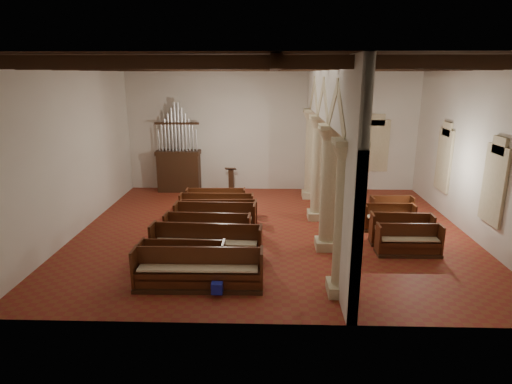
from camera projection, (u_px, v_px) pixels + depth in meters
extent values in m
plane|color=maroon|center=(272.00, 231.00, 15.64)|extent=(14.00, 14.00, 0.00)
plane|color=black|center=(274.00, 60.00, 14.03)|extent=(14.00, 14.00, 0.00)
cube|color=silver|center=(272.00, 129.00, 20.61)|extent=(14.00, 0.02, 6.00)
cube|color=silver|center=(275.00, 200.00, 9.06)|extent=(14.00, 0.02, 6.00)
cube|color=silver|center=(74.00, 149.00, 15.04)|extent=(0.02, 12.00, 6.00)
cube|color=silver|center=(477.00, 151.00, 14.63)|extent=(0.02, 12.00, 6.00)
cube|color=beige|center=(342.00, 288.00, 11.21)|extent=(0.75, 0.75, 0.30)
cylinder|color=beige|center=(345.00, 223.00, 10.73)|extent=(0.56, 0.56, 3.30)
cube|color=beige|center=(327.00, 244.00, 14.10)|extent=(0.75, 0.75, 0.30)
cylinder|color=beige|center=(329.00, 191.00, 13.62)|extent=(0.56, 0.56, 3.30)
cube|color=beige|center=(317.00, 215.00, 16.99)|extent=(0.75, 0.75, 0.30)
cylinder|color=beige|center=(319.00, 171.00, 16.51)|extent=(0.56, 0.56, 3.30)
cube|color=beige|center=(310.00, 194.00, 19.88)|extent=(0.75, 0.75, 0.30)
cylinder|color=beige|center=(311.00, 156.00, 19.40)|extent=(0.56, 0.56, 3.30)
cube|color=silver|center=(327.00, 90.00, 14.24)|extent=(0.25, 11.90, 1.93)
cube|color=#377B59|center=(495.00, 185.00, 13.40)|extent=(0.03, 1.00, 2.20)
cube|color=#377B59|center=(445.00, 160.00, 17.25)|extent=(0.03, 1.00, 2.20)
cube|color=#377B59|center=(375.00, 146.00, 20.66)|extent=(1.00, 0.03, 2.20)
cube|color=#31190F|center=(179.00, 173.00, 20.83)|extent=(2.00, 0.80, 1.80)
cube|color=#31190F|center=(178.00, 153.00, 20.56)|extent=(2.10, 0.85, 0.20)
cube|color=#392812|center=(231.00, 191.00, 20.89)|extent=(0.49, 0.49, 0.10)
cube|color=#392812|center=(231.00, 181.00, 20.76)|extent=(0.24, 0.24, 1.11)
cube|color=#392812|center=(231.00, 169.00, 20.52)|extent=(0.53, 0.44, 0.19)
cube|color=maroon|center=(343.00, 167.00, 20.93)|extent=(1.60, 0.06, 2.10)
cylinder|color=gold|center=(344.00, 145.00, 20.62)|extent=(1.80, 0.04, 0.04)
cone|color=#31190F|center=(353.00, 192.00, 20.67)|extent=(0.35, 0.35, 0.12)
cylinder|color=gold|center=(354.00, 169.00, 20.37)|extent=(0.04, 0.04, 2.35)
cylinder|color=gold|center=(355.00, 147.00, 20.08)|extent=(0.24, 0.66, 0.03)
cube|color=navy|center=(355.00, 157.00, 20.19)|extent=(0.52, 0.18, 0.83)
cube|color=#161899|center=(217.00, 288.00, 11.01)|extent=(0.29, 0.24, 0.29)
cube|color=navy|center=(252.00, 257.00, 12.85)|extent=(0.32, 0.28, 0.29)
cube|color=navy|center=(243.00, 226.00, 15.35)|extent=(0.45, 0.42, 0.36)
cylinder|color=white|center=(216.00, 276.00, 11.83)|extent=(1.04, 0.43, 0.11)
cylinder|color=silver|center=(161.00, 281.00, 11.56)|extent=(1.04, 0.16, 0.10)
cube|color=#31190F|center=(199.00, 286.00, 11.50)|extent=(3.46, 0.78, 0.11)
cube|color=#481D0F|center=(198.00, 277.00, 11.37)|extent=(3.31, 0.46, 0.48)
cube|color=#481D0F|center=(199.00, 264.00, 11.53)|extent=(3.30, 0.11, 1.01)
cube|color=#481D0F|center=(135.00, 266.00, 11.42)|extent=(0.08, 0.64, 1.01)
cube|color=#481D0F|center=(262.00, 268.00, 11.32)|extent=(0.08, 0.64, 1.01)
cube|color=beige|center=(198.00, 268.00, 11.30)|extent=(3.18, 0.42, 0.05)
cube|color=#31190F|center=(183.00, 270.00, 12.45)|extent=(2.45, 0.66, 0.09)
cube|color=#532711|center=(183.00, 263.00, 12.34)|extent=(2.30, 0.39, 0.41)
cube|color=#532711|center=(184.00, 253.00, 12.48)|extent=(2.30, 0.09, 0.86)
cube|color=#532711|center=(142.00, 255.00, 12.38)|extent=(0.07, 0.54, 0.86)
cube|color=#532711|center=(224.00, 256.00, 12.31)|extent=(0.07, 0.54, 0.86)
cube|color=beige|center=(182.00, 256.00, 12.28)|extent=(2.21, 0.35, 0.05)
cube|color=#31190F|center=(207.00, 259.00, 13.19)|extent=(3.43, 0.94, 0.11)
cube|color=#44180E|center=(206.00, 251.00, 13.06)|extent=(3.26, 0.60, 0.49)
cube|color=#44180E|center=(207.00, 239.00, 13.23)|extent=(3.24, 0.24, 1.04)
cube|color=#44180E|center=(152.00, 241.00, 13.11)|extent=(0.11, 0.66, 1.04)
cube|color=#44180E|center=(261.00, 242.00, 13.01)|extent=(0.11, 0.66, 1.04)
cube|color=beige|center=(206.00, 242.00, 12.99)|extent=(3.13, 0.55, 0.05)
cube|color=#31190F|center=(208.00, 244.00, 14.38)|extent=(2.88, 0.83, 0.10)
cube|color=#4C2010|center=(208.00, 236.00, 14.25)|extent=(2.71, 0.52, 0.47)
cube|color=#4C2010|center=(208.00, 227.00, 14.41)|extent=(2.70, 0.18, 0.99)
cube|color=#4C2010|center=(166.00, 228.00, 14.30)|extent=(0.10, 0.62, 0.99)
cube|color=#4C2010|center=(249.00, 229.00, 14.21)|extent=(0.10, 0.62, 0.99)
cube|color=beige|center=(207.00, 229.00, 14.18)|extent=(2.60, 0.47, 0.05)
cube|color=#31190F|center=(216.00, 233.00, 15.38)|extent=(2.89, 0.82, 0.11)
cube|color=#532E11|center=(215.00, 225.00, 15.24)|extent=(2.73, 0.49, 0.49)
cube|color=#532E11|center=(216.00, 216.00, 15.41)|extent=(2.72, 0.13, 1.04)
cube|color=#532E11|center=(176.00, 217.00, 15.29)|extent=(0.09, 0.66, 1.04)
cube|color=#532E11|center=(254.00, 218.00, 15.20)|extent=(0.09, 0.66, 1.04)
cube|color=beige|center=(215.00, 218.00, 15.17)|extent=(2.62, 0.45, 0.05)
cube|color=#31190F|center=(219.00, 224.00, 16.32)|extent=(2.96, 0.80, 0.09)
cube|color=#47270F|center=(218.00, 218.00, 16.21)|extent=(2.79, 0.52, 0.41)
cube|color=#47270F|center=(219.00, 210.00, 16.35)|extent=(2.77, 0.22, 0.87)
cube|color=#47270F|center=(181.00, 211.00, 16.26)|extent=(0.09, 0.55, 0.87)
cube|color=#47270F|center=(256.00, 212.00, 16.17)|extent=(0.09, 0.55, 0.87)
cube|color=beige|center=(218.00, 212.00, 16.15)|extent=(2.68, 0.48, 0.05)
cube|color=#31190F|center=(217.00, 216.00, 17.20)|extent=(2.95, 0.65, 0.09)
cube|color=#42200E|center=(217.00, 210.00, 17.09)|extent=(2.80, 0.38, 0.41)
cube|color=#42200E|center=(217.00, 203.00, 17.23)|extent=(2.80, 0.08, 0.86)
cube|color=#42200E|center=(181.00, 204.00, 17.14)|extent=(0.07, 0.54, 0.86)
cube|color=#42200E|center=(252.00, 205.00, 17.05)|extent=(0.07, 0.54, 0.86)
cube|color=beige|center=(216.00, 205.00, 17.03)|extent=(2.68, 0.34, 0.05)
cube|color=#31190F|center=(216.00, 210.00, 17.96)|extent=(2.48, 0.74, 0.09)
cube|color=#512911|center=(216.00, 205.00, 17.85)|extent=(2.32, 0.46, 0.41)
cube|color=#512911|center=(216.00, 198.00, 17.99)|extent=(2.31, 0.16, 0.86)
cube|color=#512911|center=(187.00, 199.00, 17.88)|extent=(0.09, 0.55, 0.86)
cube|color=#512911|center=(244.00, 199.00, 17.81)|extent=(0.09, 0.55, 0.86)
cube|color=beige|center=(216.00, 199.00, 17.79)|extent=(2.23, 0.42, 0.05)
cube|color=#31190F|center=(408.00, 253.00, 13.64)|extent=(2.02, 0.68, 0.09)
cube|color=#4A280F|center=(409.00, 246.00, 13.52)|extent=(1.86, 0.39, 0.43)
cube|color=#4A280F|center=(407.00, 237.00, 13.67)|extent=(1.86, 0.08, 0.90)
cube|color=#4A280F|center=(378.00, 238.00, 13.55)|extent=(0.07, 0.57, 0.90)
cube|color=#4A280F|center=(440.00, 239.00, 13.49)|extent=(0.07, 0.57, 0.90)
cube|color=beige|center=(410.00, 239.00, 13.46)|extent=(1.79, 0.35, 0.05)
cube|color=#31190F|center=(400.00, 242.00, 14.48)|extent=(2.06, 0.80, 0.10)
cube|color=#441C0E|center=(401.00, 235.00, 14.36)|extent=(1.90, 0.49, 0.45)
cube|color=#441C0E|center=(400.00, 226.00, 14.52)|extent=(1.88, 0.16, 0.96)
cube|color=#441C0E|center=(372.00, 227.00, 14.39)|extent=(0.10, 0.61, 0.96)
cube|color=#441C0E|center=(431.00, 228.00, 14.33)|extent=(0.10, 0.61, 0.96)
cube|color=beige|center=(402.00, 228.00, 14.29)|extent=(1.82, 0.45, 0.05)
cube|color=#31190F|center=(388.00, 229.00, 15.79)|extent=(1.85, 0.67, 0.09)
cube|color=#47230F|center=(389.00, 223.00, 15.67)|extent=(1.70, 0.39, 0.42)
cube|color=#47230F|center=(388.00, 215.00, 15.82)|extent=(1.70, 0.08, 0.89)
cube|color=#47230F|center=(364.00, 216.00, 15.70)|extent=(0.07, 0.56, 0.89)
cube|color=#47230F|center=(413.00, 216.00, 15.65)|extent=(0.07, 0.56, 0.89)
cube|color=beige|center=(389.00, 216.00, 15.61)|extent=(1.63, 0.35, 0.05)
cube|color=#31190F|center=(391.00, 219.00, 16.77)|extent=(1.66, 0.75, 0.09)
cube|color=#502411|center=(391.00, 214.00, 16.66)|extent=(1.49, 0.46, 0.42)
cube|color=#502411|center=(390.00, 206.00, 16.80)|extent=(1.47, 0.16, 0.88)
cube|color=#502411|center=(371.00, 207.00, 16.68)|extent=(0.10, 0.56, 0.88)
cube|color=#502411|center=(412.00, 208.00, 16.64)|extent=(0.10, 0.56, 0.88)
cube|color=beige|center=(392.00, 208.00, 16.60)|extent=(1.43, 0.42, 0.05)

